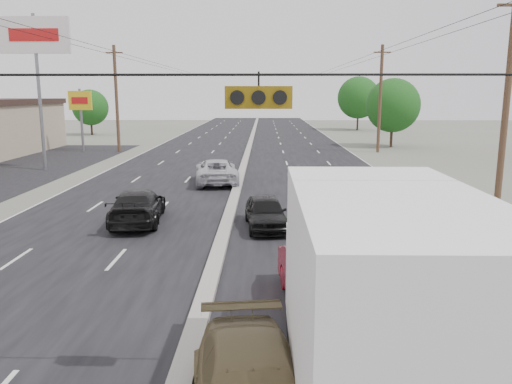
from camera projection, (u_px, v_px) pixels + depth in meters
road_surface at (244, 167)px, 38.36m from camera, size 20.00×160.00×0.02m
center_median at (244, 166)px, 38.34m from camera, size 0.50×160.00×0.20m
utility_pole_left_c at (117, 98)px, 47.39m from camera, size 1.60×0.30×10.00m
utility_pole_right_b at (506, 103)px, 22.45m from camera, size 1.60×0.30×10.00m
utility_pole_right_c at (380, 98)px, 46.97m from camera, size 1.60×0.30×10.00m
traffic_signals at (252, 95)px, 7.84m from camera, size 25.00×0.30×0.54m
pole_sign_billboard at (35, 45)px, 34.92m from camera, size 5.00×0.25×11.00m
pole_sign_far at (80, 106)px, 47.58m from camera, size 2.20×0.25×6.00m
tree_left_far at (90, 107)px, 67.44m from camera, size 4.80×4.80×6.12m
tree_right_mid at (393, 105)px, 51.99m from camera, size 5.60×5.60×7.14m
tree_right_far at (358, 98)px, 76.38m from camera, size 6.40×6.40×8.16m
box_truck at (377, 302)px, 8.38m from camera, size 2.85×7.98×4.04m
red_sedan at (318, 282)px, 12.94m from camera, size 2.03×4.49×1.43m
queue_car_a at (266, 212)px, 20.68m from camera, size 1.98×4.10×1.35m
queue_car_b at (343, 248)px, 15.91m from camera, size 1.82×4.30×1.38m
queue_car_c at (352, 204)px, 21.89m from camera, size 3.28×5.83×1.54m
queue_car_e at (463, 217)px, 20.01m from camera, size 1.85×4.04×1.34m
oncoming_near at (138, 206)px, 21.54m from camera, size 2.56×5.22×1.46m
oncoming_far at (216, 171)px, 31.10m from camera, size 3.20×5.76×1.52m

